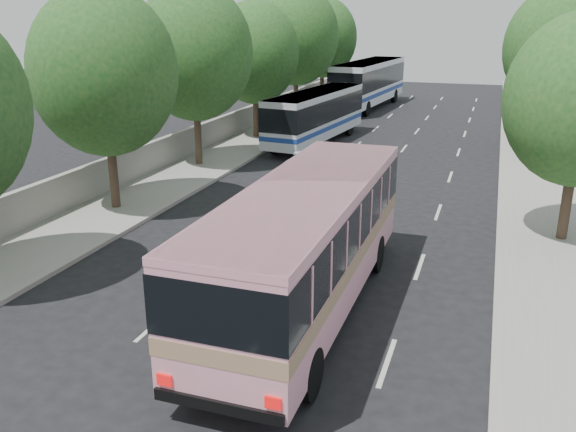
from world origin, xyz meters
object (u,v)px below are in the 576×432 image
at_px(pink_taxi, 286,219).
at_px(tour_coach_front, 316,113).
at_px(pink_bus, 307,235).
at_px(tour_coach_rear, 369,80).
at_px(white_pickup, 296,180).

bearing_deg(pink_taxi, tour_coach_front, 98.77).
height_order(pink_bus, tour_coach_rear, tour_coach_rear).
bearing_deg(pink_taxi, tour_coach_rear, 92.56).
bearing_deg(pink_taxi, white_pickup, 100.12).
bearing_deg(white_pickup, tour_coach_rear, 96.43).
xyz_separation_m(tour_coach_front, tour_coach_rear, (0.00, 16.16, 0.41)).
bearing_deg(tour_coach_front, tour_coach_rear, 96.60).
height_order(pink_taxi, tour_coach_rear, tour_coach_rear).
bearing_deg(white_pickup, pink_taxi, -74.64).
relative_size(pink_bus, pink_taxi, 2.81).
bearing_deg(tour_coach_front, white_pickup, -71.26).
bearing_deg(pink_bus, pink_taxi, 114.55).
xyz_separation_m(pink_bus, tour_coach_rear, (-6.13, 38.02, 0.13)).
height_order(pink_taxi, tour_coach_front, tour_coach_front).
relative_size(pink_bus, white_pickup, 2.09).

